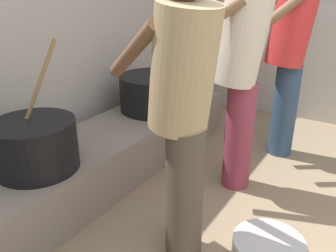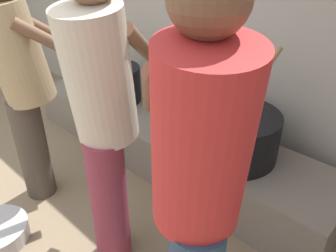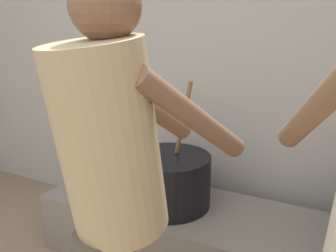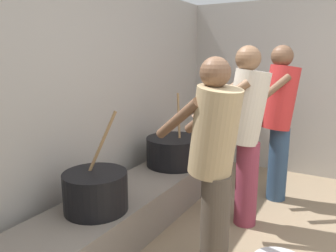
# 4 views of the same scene
# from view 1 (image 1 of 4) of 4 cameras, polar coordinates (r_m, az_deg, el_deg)

# --- Properties ---
(hearth_ledge) EXTENTS (2.73, 0.60, 0.36)m
(hearth_ledge) POSITION_cam_1_polar(r_m,az_deg,el_deg) (2.72, -9.82, -4.53)
(hearth_ledge) COLOR slate
(hearth_ledge) RESTS_ON ground_plane
(cooking_pot_main) EXTENTS (0.49, 0.49, 0.75)m
(cooking_pot_main) POSITION_cam_1_polar(r_m,az_deg,el_deg) (2.20, -20.66, -2.91)
(cooking_pot_main) COLOR black
(cooking_pot_main) RESTS_ON hearth_ledge
(cooking_pot_secondary) EXTENTS (0.59, 0.59, 0.75)m
(cooking_pot_secondary) POSITION_cam_1_polar(r_m,az_deg,el_deg) (3.03, -2.23, 5.46)
(cooking_pot_secondary) COLOR black
(cooking_pot_secondary) RESTS_ON hearth_ledge
(cook_in_tan_shirt) EXTENTS (0.55, 0.71, 1.51)m
(cook_in_tan_shirt) POSITION_cam_1_polar(r_m,az_deg,el_deg) (1.69, 2.32, 3.78)
(cook_in_tan_shirt) COLOR #4C4238
(cook_in_tan_shirt) RESTS_ON ground_plane
(cook_in_cream_shirt) EXTENTS (0.57, 0.74, 1.60)m
(cook_in_cream_shirt) POSITION_cam_1_polar(r_m,az_deg,el_deg) (2.36, 11.54, 10.19)
(cook_in_cream_shirt) COLOR #8C3347
(cook_in_cream_shirt) RESTS_ON ground_plane
(cook_in_red_shirt) EXTENTS (0.71, 0.69, 1.62)m
(cook_in_red_shirt) POSITION_cam_1_polar(r_m,az_deg,el_deg) (2.96, 19.02, 12.13)
(cook_in_red_shirt) COLOR navy
(cook_in_red_shirt) RESTS_ON ground_plane
(metal_mixing_bowl) EXTENTS (0.39, 0.39, 0.10)m
(metal_mixing_bowl) POSITION_cam_1_polar(r_m,az_deg,el_deg) (2.11, 15.92, -18.48)
(metal_mixing_bowl) COLOR #B7B7BC
(metal_mixing_bowl) RESTS_ON ground_plane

